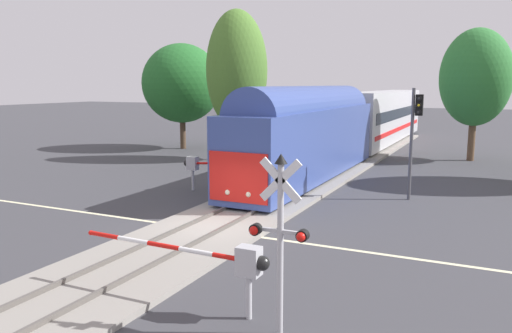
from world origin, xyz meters
TOP-DOWN VIEW (x-y plane):
  - ground_plane at (0.00, 0.00)m, footprint 220.00×220.00m
  - road_centre_stripe at (0.00, 0.00)m, footprint 44.00×0.20m
  - railway_track at (0.00, 0.00)m, footprint 4.40×80.00m
  - commuter_train at (0.00, 21.73)m, footprint 3.04×41.90m
  - crossing_gate_near at (4.09, -6.09)m, footprint 5.48×0.40m
  - crossing_signal_mast at (5.64, -6.55)m, footprint 1.36×0.44m
  - crossing_gate_far at (-4.03, 6.09)m, footprint 5.76×0.40m
  - traffic_signal_far_side at (6.21, 8.70)m, footprint 0.53×0.38m
  - elm_centre_background at (8.11, 23.91)m, footprint 5.04×5.04m
  - oak_behind_train at (-7.58, 16.80)m, footprint 4.45×4.45m
  - pine_left_background at (-14.96, 20.73)m, footprint 6.77×6.77m

SIDE VIEW (x-z plane):
  - ground_plane at x=0.00m, z-range 0.00..0.00m
  - road_centre_stripe at x=0.00m, z-range 0.00..0.01m
  - railway_track at x=0.00m, z-range -0.06..0.26m
  - crossing_gate_near at x=4.09m, z-range 0.49..2.29m
  - crossing_gate_far at x=-4.03m, z-range 0.49..2.38m
  - crossing_signal_mast at x=5.64m, z-range 0.45..4.58m
  - commuter_train at x=0.00m, z-range 0.20..5.36m
  - traffic_signal_far_side at x=6.21m, z-range 0.92..6.33m
  - pine_left_background at x=-14.96m, z-range 1.13..10.14m
  - elm_centre_background at x=8.11m, z-range 1.26..10.82m
  - oak_behind_train at x=-7.58m, z-range 1.13..12.02m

